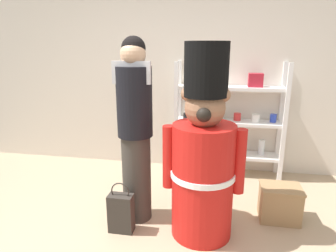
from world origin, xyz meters
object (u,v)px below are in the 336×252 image
merchandise_shelf (230,119)px  teddy_bear_guard (203,160)px  person_shopper (135,128)px  shopping_bag (121,212)px  display_crate (280,203)px

merchandise_shelf → teddy_bear_guard: (-0.26, -1.40, -0.04)m
teddy_bear_guard → person_shopper: 0.71m
merchandise_shelf → teddy_bear_guard: 1.43m
teddy_bear_guard → shopping_bag: size_ratio=3.49×
person_shopper → display_crate: (1.41, 0.21, -0.77)m
teddy_bear_guard → person_shopper: bearing=167.6°
shopping_bag → display_crate: shopping_bag is taller
person_shopper → shopping_bag: size_ratio=3.59×
person_shopper → display_crate: bearing=8.6°
person_shopper → shopping_bag: 0.80m
teddy_bear_guard → display_crate: teddy_bear_guard is taller
display_crate → merchandise_shelf: bearing=115.5°
shopping_bag → display_crate: size_ratio=1.26×
shopping_bag → merchandise_shelf: bearing=56.7°
merchandise_shelf → person_shopper: bearing=-125.9°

